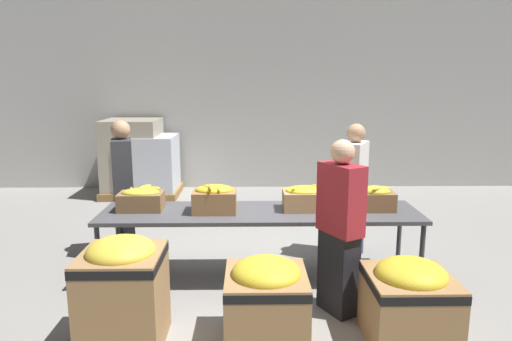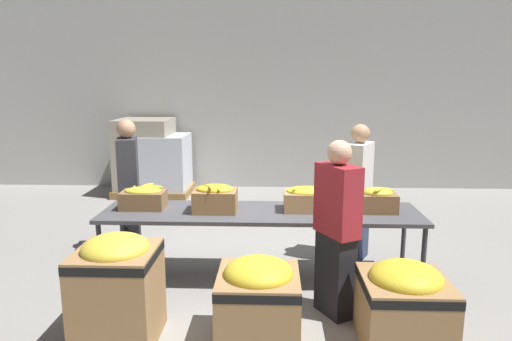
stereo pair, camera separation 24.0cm
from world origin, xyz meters
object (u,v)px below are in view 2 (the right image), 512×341
at_px(volunteer_0, 358,193).
at_px(donation_bin_0, 118,285).
at_px(banana_box_2, 306,198).
at_px(volunteer_1, 337,230).
at_px(donation_bin_1, 258,299).
at_px(banana_box_1, 215,198).
at_px(banana_box_0, 143,197).
at_px(banana_box_3, 378,199).
at_px(pallet_stack_1, 162,165).
at_px(donation_bin_2, 404,303).
at_px(pallet_stack_0, 146,157).
at_px(volunteer_2, 129,189).
at_px(sorting_table, 261,215).

height_order(volunteer_0, donation_bin_0, volunteer_0).
height_order(banana_box_2, volunteer_1, volunteer_1).
xyz_separation_m(donation_bin_0, donation_bin_1, (1.13, 0.00, -0.10)).
bearing_deg(banana_box_1, donation_bin_0, -117.80).
bearing_deg(donation_bin_0, banana_box_2, 39.06).
xyz_separation_m(banana_box_0, volunteer_1, (1.94, -0.79, -0.07)).
distance_m(banana_box_3, pallet_stack_1, 4.78).
relative_size(donation_bin_2, pallet_stack_0, 0.50).
distance_m(donation_bin_2, pallet_stack_0, 5.98).
distance_m(banana_box_2, volunteer_0, 0.84).
bearing_deg(volunteer_1, donation_bin_0, 76.47).
height_order(volunteer_2, pallet_stack_1, volunteer_2).
height_order(banana_box_1, pallet_stack_1, pallet_stack_1).
bearing_deg(volunteer_2, sorting_table, 53.85).
height_order(donation_bin_0, pallet_stack_0, pallet_stack_0).
bearing_deg(sorting_table, banana_box_2, 6.14).
bearing_deg(pallet_stack_0, sorting_table, -58.60).
height_order(donation_bin_0, donation_bin_1, donation_bin_0).
xyz_separation_m(donation_bin_2, pallet_stack_0, (-3.40, 4.91, 0.32)).
bearing_deg(volunteer_1, banana_box_3, -63.62).
xyz_separation_m(sorting_table, volunteer_0, (1.11, 0.58, 0.10)).
relative_size(banana_box_1, volunteer_2, 0.27).
bearing_deg(volunteer_0, pallet_stack_0, -104.24).
xyz_separation_m(banana_box_1, donation_bin_0, (-0.64, -1.21, -0.42)).
relative_size(volunteer_0, volunteer_1, 1.01).
xyz_separation_m(banana_box_2, banana_box_3, (0.74, -0.03, 0.00)).
bearing_deg(donation_bin_1, donation_bin_2, -0.00).
xyz_separation_m(banana_box_0, banana_box_2, (1.72, -0.01, 0.01)).
bearing_deg(pallet_stack_0, donation_bin_2, -55.25).
height_order(sorting_table, volunteer_1, volunteer_1).
distance_m(banana_box_1, volunteer_0, 1.70).
xyz_separation_m(donation_bin_0, donation_bin_2, (2.27, -0.00, -0.11)).
bearing_deg(volunteer_0, banana_box_3, 38.55).
bearing_deg(volunteer_1, banana_box_2, -13.69).
bearing_deg(pallet_stack_0, donation_bin_0, -77.03).
height_order(sorting_table, volunteer_2, volunteer_2).
bearing_deg(donation_bin_0, banana_box_3, 28.47).
distance_m(banana_box_2, pallet_stack_0, 4.53).
height_order(pallet_stack_0, pallet_stack_1, pallet_stack_0).
height_order(volunteer_2, donation_bin_2, volunteer_2).
height_order(donation_bin_2, pallet_stack_0, pallet_stack_0).
bearing_deg(pallet_stack_0, banana_box_1, -64.42).
height_order(volunteer_0, pallet_stack_1, volunteer_0).
bearing_deg(pallet_stack_0, pallet_stack_1, -10.05).
bearing_deg(pallet_stack_1, volunteer_1, -59.01).
relative_size(sorting_table, pallet_stack_0, 2.38).
bearing_deg(banana_box_1, pallet_stack_0, 115.58).
distance_m(banana_box_1, donation_bin_2, 2.10).
bearing_deg(sorting_table, volunteer_0, 27.74).
height_order(donation_bin_1, pallet_stack_1, pallet_stack_1).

